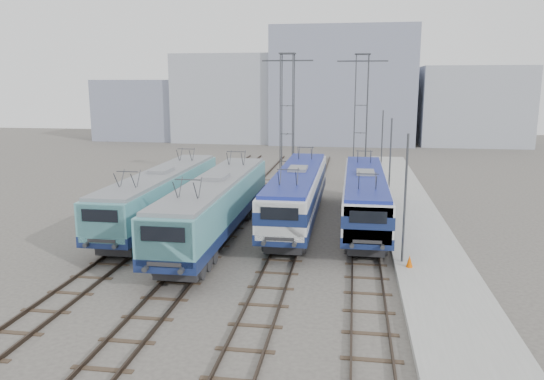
{
  "coord_description": "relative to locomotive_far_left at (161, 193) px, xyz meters",
  "views": [
    {
      "loc": [
        5.88,
        -25.21,
        9.47
      ],
      "look_at": [
        0.93,
        7.0,
        2.88
      ],
      "focal_mm": 35.0,
      "sensor_mm": 36.0,
      "label": 1
    }
  ],
  "objects": [
    {
      "name": "locomotive_center_left",
      "position": [
        4.5,
        -2.74,
        0.09
      ],
      "size": [
        2.95,
        18.62,
        3.5
      ],
      "color": "#14214E",
      "rests_on": "ground"
    },
    {
      "name": "building_center",
      "position": [
        10.75,
        54.01,
        6.77
      ],
      "size": [
        22.0,
        14.0,
        18.0
      ],
      "primitive_type": "cube",
      "color": "gray",
      "rests_on": "ground"
    },
    {
      "name": "building_west",
      "position": [
        -7.25,
        54.01,
        4.77
      ],
      "size": [
        18.0,
        12.0,
        14.0
      ],
      "primitive_type": "cube",
      "color": "#9EA4B2",
      "rests_on": "ground"
    },
    {
      "name": "safety_cone",
      "position": [
        15.64,
        -6.84,
        -1.62
      ],
      "size": [
        0.34,
        0.34,
        0.61
      ],
      "primitive_type": "cone",
      "color": "#DC5300",
      "rests_on": "platform"
    },
    {
      "name": "platform",
      "position": [
        16.95,
        0.01,
        -2.08
      ],
      "size": [
        4.0,
        70.0,
        0.3
      ],
      "primitive_type": "cube",
      "color": "#9E9E99",
      "rests_on": "ground"
    },
    {
      "name": "building_east",
      "position": [
        30.75,
        54.01,
        3.77
      ],
      "size": [
        16.0,
        12.0,
        12.0
      ],
      "primitive_type": "cube",
      "color": "#9EA4B2",
      "rests_on": "ground"
    },
    {
      "name": "catenary_tower_west",
      "position": [
        6.75,
        14.01,
        4.42
      ],
      "size": [
        4.5,
        1.2,
        12.0
      ],
      "color": "#3F4247",
      "rests_on": "ground"
    },
    {
      "name": "mast_rear",
      "position": [
        15.35,
        18.01,
        1.27
      ],
      "size": [
        0.12,
        0.12,
        7.0
      ],
      "primitive_type": "cylinder",
      "color": "#3F4247",
      "rests_on": "ground"
    },
    {
      "name": "locomotive_center_right",
      "position": [
        9.0,
        1.82,
        0.09
      ],
      "size": [
        2.86,
        18.12,
        3.41
      ],
      "color": "#14214E",
      "rests_on": "ground"
    },
    {
      "name": "ground",
      "position": [
        6.75,
        -7.99,
        -2.23
      ],
      "size": [
        160.0,
        160.0,
        0.0
      ],
      "primitive_type": "plane",
      "color": "#514C47"
    },
    {
      "name": "mast_mid",
      "position": [
        15.35,
        6.01,
        1.27
      ],
      "size": [
        0.12,
        0.12,
        7.0
      ],
      "primitive_type": "cylinder",
      "color": "#3F4247",
      "rests_on": "ground"
    },
    {
      "name": "building_far_west",
      "position": [
        -23.25,
        54.01,
        2.77
      ],
      "size": [
        14.0,
        10.0,
        10.0
      ],
      "primitive_type": "cube",
      "color": "gray",
      "rests_on": "ground"
    },
    {
      "name": "locomotive_far_right",
      "position": [
        13.5,
        1.85,
        0.0
      ],
      "size": [
        2.75,
        17.4,
        3.27
      ],
      "color": "#14214E",
      "rests_on": "ground"
    },
    {
      "name": "catenary_tower_east",
      "position": [
        13.25,
        16.01,
        4.42
      ],
      "size": [
        4.5,
        1.2,
        12.0
      ],
      "color": "#3F4247",
      "rests_on": "ground"
    },
    {
      "name": "mast_front",
      "position": [
        15.35,
        -5.99,
        1.27
      ],
      "size": [
        0.12,
        0.12,
        7.0
      ],
      "primitive_type": "cylinder",
      "color": "#3F4247",
      "rests_on": "ground"
    },
    {
      "name": "locomotive_far_left",
      "position": [
        0.0,
        0.0,
        0.0
      ],
      "size": [
        2.83,
        17.85,
        3.36
      ],
      "color": "#14214E",
      "rests_on": "ground"
    }
  ]
}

